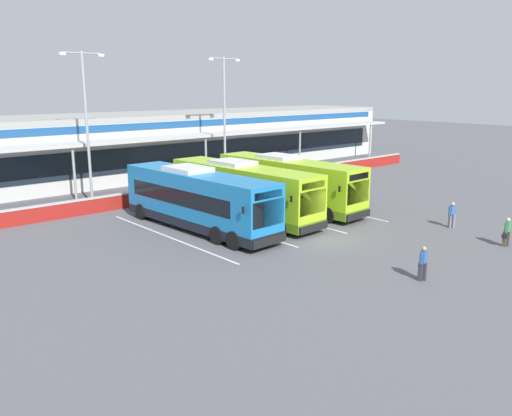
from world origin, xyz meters
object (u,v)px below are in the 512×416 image
at_px(coach_bus_left_centre, 243,192).
at_px(lamp_post_centre, 224,114).
at_px(pedestrian_in_dark_coat, 452,214).
at_px(coach_bus_leftmost, 198,201).
at_px(coach_bus_centre, 288,184).
at_px(lamp_post_west, 86,119).
at_px(pedestrian_child, 423,262).
at_px(pedestrian_with_handbag, 507,231).

bearing_deg(coach_bus_left_centre, lamp_post_centre, 57.52).
bearing_deg(lamp_post_centre, pedestrian_in_dark_coat, -84.38).
height_order(coach_bus_leftmost, coach_bus_centre, same).
height_order(coach_bus_centre, lamp_post_west, lamp_post_west).
bearing_deg(coach_bus_left_centre, coach_bus_centre, 1.41).
relative_size(pedestrian_in_dark_coat, pedestrian_child, 1.00).
distance_m(coach_bus_leftmost, lamp_post_west, 12.01).
relative_size(coach_bus_leftmost, pedestrian_in_dark_coat, 7.56).
height_order(lamp_post_west, lamp_post_centre, same).
bearing_deg(pedestrian_in_dark_coat, pedestrian_child, -158.65).
distance_m(coach_bus_leftmost, coach_bus_left_centre, 3.80).
bearing_deg(coach_bus_centre, coach_bus_leftmost, -177.20).
bearing_deg(coach_bus_left_centre, pedestrian_with_handbag, -64.84).
xyz_separation_m(coach_bus_leftmost, pedestrian_in_dark_coat, (11.96, -10.13, -0.91)).
height_order(pedestrian_child, lamp_post_centre, lamp_post_centre).
xyz_separation_m(pedestrian_with_handbag, lamp_post_west, (-12.41, 25.06, 5.43)).
distance_m(coach_bus_left_centre, pedestrian_child, 14.22).
bearing_deg(lamp_post_centre, pedestrian_with_handbag, -88.66).
relative_size(pedestrian_in_dark_coat, lamp_post_centre, 0.15).
distance_m(lamp_post_west, lamp_post_centre, 11.89).
xyz_separation_m(pedestrian_with_handbag, pedestrian_child, (-8.07, 0.24, 0.02)).
xyz_separation_m(pedestrian_with_handbag, lamp_post_centre, (-0.56, 24.09, 5.43)).
xyz_separation_m(coach_bus_centre, lamp_post_centre, (1.86, 9.61, 4.50)).
relative_size(coach_bus_left_centre, pedestrian_child, 7.56).
bearing_deg(pedestrian_in_dark_coat, lamp_post_west, 123.24).
relative_size(pedestrian_with_handbag, lamp_post_west, 0.15).
bearing_deg(coach_bus_leftmost, pedestrian_child, -79.91).
height_order(coach_bus_left_centre, pedestrian_with_handbag, coach_bus_left_centre).
bearing_deg(pedestrian_child, coach_bus_left_centre, 84.65).
xyz_separation_m(coach_bus_leftmost, pedestrian_child, (2.46, -13.84, -0.91)).
bearing_deg(coach_bus_leftmost, lamp_post_west, 99.71).
bearing_deg(coach_bus_leftmost, coach_bus_left_centre, 4.39).
xyz_separation_m(coach_bus_left_centre, pedestrian_child, (-1.32, -14.13, -0.91)).
bearing_deg(pedestrian_with_handbag, pedestrian_in_dark_coat, 70.20).
distance_m(coach_bus_leftmost, lamp_post_centre, 14.83).
bearing_deg(pedestrian_child, pedestrian_with_handbag, -1.68).
xyz_separation_m(pedestrian_in_dark_coat, lamp_post_centre, (-1.98, 20.14, 5.42)).
bearing_deg(lamp_post_west, pedestrian_in_dark_coat, -56.76).
bearing_deg(coach_bus_left_centre, pedestrian_child, -95.35).
bearing_deg(pedestrian_child, lamp_post_centre, 72.52).
relative_size(pedestrian_with_handbag, lamp_post_centre, 0.15).
height_order(pedestrian_in_dark_coat, pedestrian_child, same).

